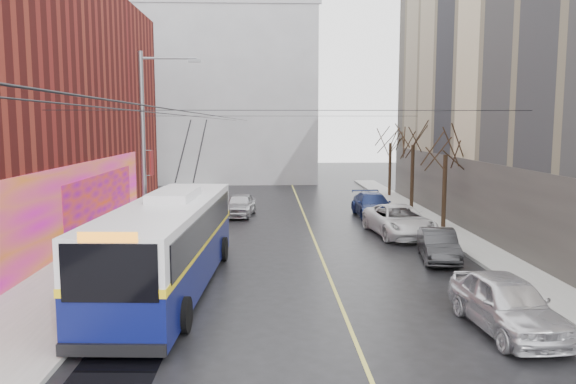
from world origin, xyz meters
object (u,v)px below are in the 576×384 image
at_px(trolleybus, 169,243).
at_px(pedestrian_c, 121,235).
at_px(tree_far, 391,133).
at_px(parked_car_b, 438,245).
at_px(parked_car_c, 399,221).
at_px(following_car, 240,205).
at_px(pedestrian_a, 114,228).
at_px(pedestrian_b, 113,235).
at_px(tree_near, 446,141).
at_px(tree_mid, 413,133).
at_px(parked_car_d, 373,205).
at_px(parked_car_a, 507,303).
at_px(streetlight_pole, 147,148).

distance_m(trolleybus, pedestrian_c, 5.61).
height_order(tree_far, parked_car_b, tree_far).
distance_m(parked_car_c, following_car, 11.04).
height_order(trolleybus, parked_car_c, trolleybus).
distance_m(parked_car_b, following_car, 15.24).
xyz_separation_m(pedestrian_a, pedestrian_b, (0.58, -2.33, 0.10)).
height_order(following_car, pedestrian_b, pedestrian_b).
relative_size(tree_far, pedestrian_c, 3.57).
relative_size(following_car, pedestrian_a, 2.66).
bearing_deg(pedestrian_b, tree_near, -48.60).
height_order(tree_mid, pedestrian_b, tree_mid).
bearing_deg(tree_mid, pedestrian_a, -147.33).
relative_size(parked_car_c, pedestrian_c, 3.15).
bearing_deg(parked_car_d, parked_car_c, -88.69).
bearing_deg(pedestrian_c, trolleybus, 159.49).
bearing_deg(parked_car_c, tree_near, 24.56).
distance_m(tree_far, parked_car_a, 29.94).
height_order(tree_far, parked_car_d, tree_far).
bearing_deg(tree_far, parked_car_b, -96.66).
height_order(parked_car_d, following_car, parked_car_d).
distance_m(tree_far, parked_car_d, 11.11).
height_order(trolleybus, parked_car_a, trolleybus).
height_order(parked_car_c, following_car, parked_car_c).
bearing_deg(pedestrian_c, parked_car_d, -103.12).
xyz_separation_m(streetlight_pole, pedestrian_a, (-2.10, 1.94, -3.89)).
bearing_deg(tree_near, pedestrian_c, -158.96).
distance_m(parked_car_c, parked_car_d, 6.02).
relative_size(parked_car_d, pedestrian_a, 3.24).
xyz_separation_m(parked_car_c, parked_car_d, (-0.29, 6.01, -0.05)).
relative_size(parked_car_b, pedestrian_c, 2.21).
distance_m(trolleybus, parked_car_a, 11.29).
distance_m(parked_car_b, pedestrian_a, 15.09).
height_order(tree_near, parked_car_b, tree_near).
xyz_separation_m(streetlight_pole, parked_car_c, (12.23, 4.29, -4.04)).
distance_m(parked_car_b, pedestrian_c, 13.87).
bearing_deg(tree_mid, streetlight_pole, -139.35).
relative_size(tree_far, parked_car_d, 1.26).
bearing_deg(following_car, tree_mid, 16.61).
bearing_deg(following_car, streetlight_pole, -100.54).
bearing_deg(parked_car_c, pedestrian_b, -167.00).
bearing_deg(parked_car_a, streetlight_pole, 137.94).
bearing_deg(parked_car_b, tree_near, 79.58).
distance_m(parked_car_d, pedestrian_c, 16.85).
height_order(tree_mid, parked_car_c, tree_mid).
height_order(streetlight_pole, following_car, streetlight_pole).
xyz_separation_m(tree_mid, parked_car_d, (-3.20, -2.69, -4.50)).
xyz_separation_m(streetlight_pole, following_car, (3.49, 11.03, -4.12)).
distance_m(tree_mid, pedestrian_b, 21.78).
distance_m(streetlight_pole, pedestrian_c, 3.96).
distance_m(tree_near, trolleybus, 17.66).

